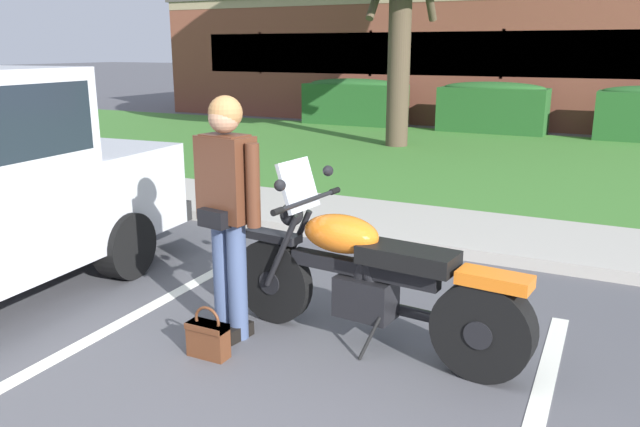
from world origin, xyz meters
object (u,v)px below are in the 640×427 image
motorcycle (379,282)px  hedge_center_left (492,107)px  hedge_left (355,101)px  handbag (208,337)px  brick_building (537,55)px  rider_person (227,201)px

motorcycle → hedge_center_left: 11.81m
motorcycle → hedge_left: bearing=114.6°
handbag → brick_building: bearing=92.6°
motorcycle → brick_building: bearing=95.8°
handbag → hedge_left: size_ratio=0.13×
hedge_center_left → motorcycle: bearing=-81.3°
motorcycle → rider_person: size_ratio=1.32×
hedge_center_left → handbag: bearing=-86.2°
rider_person → hedge_center_left: bearing=93.6°
rider_person → hedge_center_left: (-0.76, 11.95, -0.34)m
rider_person → hedge_left: bearing=109.9°
motorcycle → handbag: 1.20m
rider_person → hedge_left: rider_person is taller
hedge_center_left → brick_building: size_ratio=0.12×
handbag → rider_person: bearing=98.4°
motorcycle → brick_building: (-1.83, 18.05, 1.31)m
motorcycle → hedge_left: 12.84m
hedge_left → hedge_center_left: 3.57m
hedge_left → handbag: bearing=-70.4°
motorcycle → hedge_left: (-5.35, 11.67, 0.16)m
brick_building → motorcycle: bearing=-84.2°
motorcycle → handbag: size_ratio=6.23×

